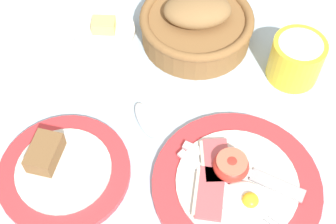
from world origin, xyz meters
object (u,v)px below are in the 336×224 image
object	(u,v)px
butter_dish	(105,30)
teaspoon_by_saucer	(140,107)
breakfast_plate	(235,183)
bread_basket	(196,24)
bread_plate	(62,170)
sugar_cup	(296,59)

from	to	relation	value
butter_dish	teaspoon_by_saucer	distance (m)	0.18
breakfast_plate	bread_basket	world-z (taller)	bread_basket
bread_plate	butter_dish	distance (m)	0.28
sugar_cup	butter_dish	distance (m)	0.34
butter_dish	sugar_cup	bearing A→B (deg)	-2.52
bread_plate	teaspoon_by_saucer	bearing A→B (deg)	60.67
breakfast_plate	teaspoon_by_saucer	world-z (taller)	breakfast_plate
breakfast_plate	teaspoon_by_saucer	distance (m)	0.20
sugar_cup	breakfast_plate	bearing A→B (deg)	-104.51
sugar_cup	butter_dish	size ratio (longest dim) A/B	0.78
butter_dish	bread_plate	bearing A→B (deg)	-84.22
bread_plate	sugar_cup	xyz separation A→B (m)	(0.31, 0.27, 0.03)
sugar_cup	bread_basket	bearing A→B (deg)	166.77
bread_plate	sugar_cup	distance (m)	0.41
butter_dish	teaspoon_by_saucer	bearing A→B (deg)	-53.82
butter_dish	teaspoon_by_saucer	world-z (taller)	butter_dish
bread_basket	teaspoon_by_saucer	size ratio (longest dim) A/B	1.20
bread_basket	breakfast_plate	bearing A→B (deg)	-67.08
sugar_cup	bread_basket	distance (m)	0.18
bread_plate	teaspoon_by_saucer	xyz separation A→B (m)	(0.08, 0.14, -0.00)
bread_basket	teaspoon_by_saucer	distance (m)	0.18
bread_basket	butter_dish	bearing A→B (deg)	-170.80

